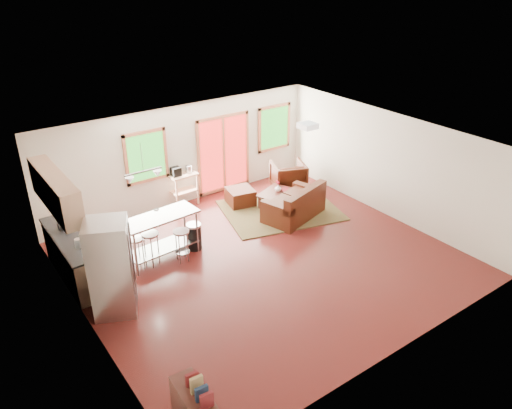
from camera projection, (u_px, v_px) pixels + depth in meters
floor at (264, 260)px, 10.71m from camera, size 7.50×7.00×0.02m
ceiling at (265, 144)px, 9.54m from camera, size 7.50×7.00×0.02m
back_wall at (183, 155)px, 12.68m from camera, size 7.50×0.02×2.60m
left_wall at (80, 265)px, 8.16m from camera, size 0.02×7.00×2.60m
right_wall at (389, 165)px, 12.08m from camera, size 0.02×7.00×2.60m
front_wall at (402, 290)px, 7.57m from camera, size 7.50×0.02×2.60m
window_left at (146, 157)px, 12.03m from camera, size 1.10×0.05×1.30m
french_doors at (224, 153)px, 13.35m from camera, size 1.60×0.05×2.10m
window_right at (274, 128)px, 14.06m from camera, size 1.10×0.05×1.30m
rug at (280, 210)px, 12.75m from camera, size 3.29×2.83×0.03m
loveseat at (295, 206)px, 12.28m from camera, size 1.76×1.30×0.84m
coffee_table at (275, 193)px, 12.91m from camera, size 1.10×0.89×0.38m
armchair at (288, 175)px, 13.69m from camera, size 1.11×1.08×0.89m
ottoman at (240, 197)px, 12.99m from camera, size 0.77×0.77×0.44m
vase at (278, 187)px, 12.83m from camera, size 0.22×0.23×0.29m
book at (282, 186)px, 12.80m from camera, size 0.22×0.06×0.29m
cabinets at (69, 237)px, 9.71m from camera, size 0.64×2.24×2.30m
refrigerator at (112, 268)px, 8.78m from camera, size 0.96×0.95×1.83m
island at (161, 230)px, 10.45m from camera, size 1.66×0.76×1.02m
cup at (156, 210)px, 10.58m from camera, size 0.12×0.09×0.12m
bar_stool_a at (136, 246)px, 10.15m from camera, size 0.37×0.37×0.73m
bar_stool_b at (151, 241)px, 10.28m from camera, size 0.47×0.47×0.76m
bar_stool_c at (182, 238)px, 10.44m from camera, size 0.38×0.38×0.72m
trash_can at (194, 236)px, 10.98m from camera, size 0.34×0.34×0.61m
kitchen_cart at (182, 179)px, 12.73m from camera, size 0.73×0.49×1.09m
ceiling_flush at (308, 126)px, 10.84m from camera, size 0.35×0.35×0.12m
pendant_light at (144, 176)px, 9.96m from camera, size 0.80×0.18×0.79m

